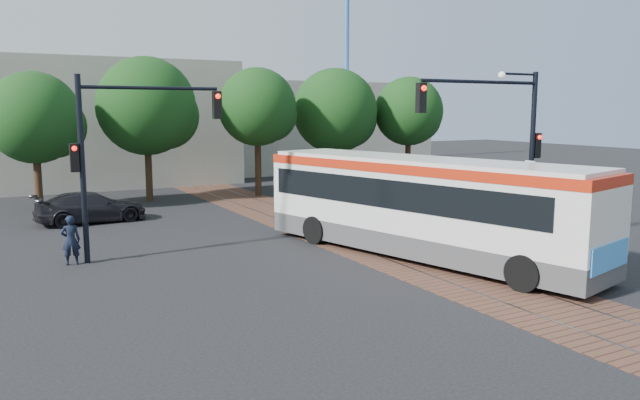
{
  "coord_description": "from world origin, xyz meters",
  "views": [
    {
      "loc": [
        -12.2,
        -16.87,
        4.92
      ],
      "look_at": [
        -1.43,
        3.1,
        1.6
      ],
      "focal_mm": 35.0,
      "sensor_mm": 36.0,
      "label": 1
    }
  ],
  "objects_px": {
    "city_bus": "(420,202)",
    "parked_car": "(91,207)",
    "signal_pole_left": "(118,142)",
    "signal_pole_main": "(507,131)",
    "traffic_island": "(524,237)",
    "officer": "(71,240)"
  },
  "relations": [
    {
      "from": "signal_pole_left",
      "to": "parked_car",
      "type": "height_order",
      "value": "signal_pole_left"
    },
    {
      "from": "traffic_island",
      "to": "signal_pole_left",
      "type": "xyz_separation_m",
      "value": [
        -13.19,
        4.89,
        3.54
      ]
    },
    {
      "from": "city_bus",
      "to": "traffic_island",
      "type": "relative_size",
      "value": 2.43
    },
    {
      "from": "signal_pole_left",
      "to": "officer",
      "type": "distance_m",
      "value": 3.46
    },
    {
      "from": "traffic_island",
      "to": "signal_pole_left",
      "type": "distance_m",
      "value": 14.5
    },
    {
      "from": "traffic_island",
      "to": "signal_pole_main",
      "type": "height_order",
      "value": "signal_pole_main"
    },
    {
      "from": "signal_pole_left",
      "to": "parked_car",
      "type": "distance_m",
      "value": 8.17
    },
    {
      "from": "traffic_island",
      "to": "signal_pole_left",
      "type": "relative_size",
      "value": 0.87
    },
    {
      "from": "parked_car",
      "to": "officer",
      "type": "bearing_deg",
      "value": 162.7
    },
    {
      "from": "officer",
      "to": "traffic_island",
      "type": "bearing_deg",
      "value": 166.59
    },
    {
      "from": "traffic_island",
      "to": "signal_pole_main",
      "type": "bearing_deg",
      "value": 174.64
    },
    {
      "from": "signal_pole_left",
      "to": "city_bus",
      "type": "bearing_deg",
      "value": -26.48
    },
    {
      "from": "city_bus",
      "to": "officer",
      "type": "height_order",
      "value": "city_bus"
    },
    {
      "from": "signal_pole_left",
      "to": "traffic_island",
      "type": "bearing_deg",
      "value": -20.36
    },
    {
      "from": "traffic_island",
      "to": "parked_car",
      "type": "distance_m",
      "value": 18.05
    },
    {
      "from": "city_bus",
      "to": "parked_car",
      "type": "xyz_separation_m",
      "value": [
        -8.74,
        11.93,
        -1.17
      ]
    },
    {
      "from": "signal_pole_main",
      "to": "signal_pole_left",
      "type": "height_order",
      "value": "signal_pole_main"
    },
    {
      "from": "signal_pole_main",
      "to": "traffic_island",
      "type": "bearing_deg",
      "value": -5.36
    },
    {
      "from": "traffic_island",
      "to": "city_bus",
      "type": "bearing_deg",
      "value": 173.55
    },
    {
      "from": "city_bus",
      "to": "signal_pole_main",
      "type": "distance_m",
      "value": 4.12
    },
    {
      "from": "signal_pole_main",
      "to": "officer",
      "type": "bearing_deg",
      "value": 161.11
    },
    {
      "from": "signal_pole_main",
      "to": "parked_car",
      "type": "xyz_separation_m",
      "value": [
        -12.13,
        12.33,
        -3.48
      ]
    }
  ]
}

